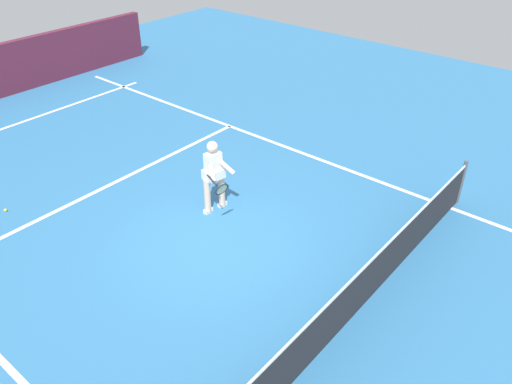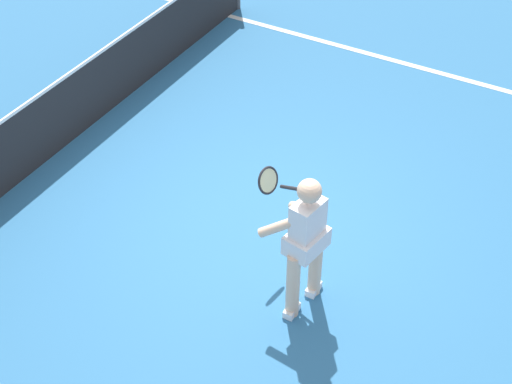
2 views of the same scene
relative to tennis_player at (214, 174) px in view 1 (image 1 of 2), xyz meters
The scene contains 8 objects.
ground_plane 1.42m from the tennis_player, 45.76° to the left, with size 26.98×26.98×0.00m, color teal.
baseline_marking 7.15m from the tennis_player, 83.55° to the right, with size 8.90×0.10×0.01m, color white.
service_line_marking 2.74m from the tennis_player, 72.14° to the right, with size 7.90×0.10×0.01m, color white.
sideline_left_marking 3.36m from the tennis_player, 165.41° to the left, with size 0.10×18.76×0.01m, color white.
sideline_right_marking 4.89m from the tennis_player, ahead, with size 0.10×18.76×0.01m, color white.
court_net 3.80m from the tennis_player, 77.81° to the left, with size 8.58×0.08×0.98m.
tennis_player is the anchor object (origin of this frame).
tennis_ball_near 4.38m from the tennis_player, 49.28° to the right, with size 0.07×0.07×0.07m, color #D1E533.
Camera 1 is at (5.40, 5.42, 6.00)m, focal length 36.18 mm.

